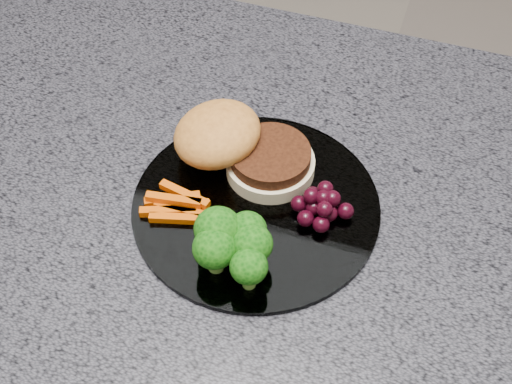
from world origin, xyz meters
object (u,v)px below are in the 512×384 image
at_px(island_cabinet, 258,372).
at_px(grape_bunch, 321,205).
at_px(plate, 256,206).
at_px(burger, 236,147).

height_order(island_cabinet, grape_bunch, grape_bunch).
bearing_deg(plate, grape_bunch, 8.25).
bearing_deg(island_cabinet, grape_bunch, -19.23).
xyz_separation_m(plate, grape_bunch, (0.07, 0.01, 0.02)).
distance_m(island_cabinet, burger, 0.50).
bearing_deg(island_cabinet, plate, -75.83).
distance_m(burger, grape_bunch, 0.12).
bearing_deg(burger, island_cabinet, -32.17).
distance_m(island_cabinet, plate, 0.47).
height_order(island_cabinet, burger, burger).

